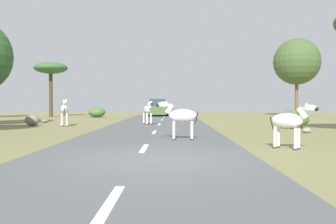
{
  "coord_description": "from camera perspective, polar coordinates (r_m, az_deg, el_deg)",
  "views": [
    {
      "loc": [
        0.45,
        -8.97,
        1.43
      ],
      "look_at": [
        0.15,
        13.33,
        0.84
      ],
      "focal_mm": 39.21,
      "sensor_mm": 36.0,
      "label": 1
    }
  ],
  "objects": [
    {
      "name": "ground_plane",
      "position": [
        9.09,
        -2.11,
        -7.56
      ],
      "size": [
        90.0,
        90.0,
        0.0
      ],
      "primitive_type": "plane",
      "color": "olive"
    },
    {
      "name": "road",
      "position": [
        9.12,
        -4.71,
        -7.38
      ],
      "size": [
        6.0,
        64.0,
        0.05
      ],
      "primitive_type": "cube",
      "color": "#56595B",
      "rests_on": "ground_plane"
    },
    {
      "name": "lane_markings",
      "position": [
        8.13,
        -5.39,
        -8.27
      ],
      "size": [
        0.16,
        56.0,
        0.01
      ],
      "color": "silver",
      "rests_on": "road"
    },
    {
      "name": "zebra_0",
      "position": [
        23.02,
        -3.16,
        0.29
      ],
      "size": [
        0.82,
        1.51,
        1.5
      ],
      "rotation": [
        0.0,
        0.0,
        3.52
      ],
      "color": "silver",
      "rests_on": "road"
    },
    {
      "name": "zebra_1",
      "position": [
        13.54,
        1.94,
        -0.63
      ],
      "size": [
        1.56,
        0.41,
        1.47
      ],
      "rotation": [
        0.0,
        0.0,
        1.57
      ],
      "color": "silver",
      "rests_on": "road"
    },
    {
      "name": "zebra_2",
      "position": [
        22.91,
        -15.77,
        0.35
      ],
      "size": [
        0.72,
        1.73,
        1.66
      ],
      "rotation": [
        0.0,
        0.0,
        0.25
      ],
      "color": "silver",
      "rests_on": "ground_plane"
    },
    {
      "name": "zebra_3",
      "position": [
        11.81,
        18.36,
        -1.39
      ],
      "size": [
        1.28,
        1.12,
        1.43
      ],
      "rotation": [
        0.0,
        0.0,
        4.02
      ],
      "color": "silver",
      "rests_on": "ground_plane"
    },
    {
      "name": "car_0",
      "position": [
        37.49,
        -1.53,
        0.62
      ],
      "size": [
        2.09,
        4.37,
        1.74
      ],
      "rotation": [
        0.0,
        0.0,
        -0.02
      ],
      "color": "#476B38",
      "rests_on": "road"
    },
    {
      "name": "tree_6",
      "position": [
        40.53,
        19.39,
        7.37
      ],
      "size": [
        4.77,
        4.77,
        8.03
      ],
      "color": "brown",
      "rests_on": "ground_plane"
    },
    {
      "name": "tree_7",
      "position": [
        38.12,
        -17.78,
        6.38
      ],
      "size": [
        3.25,
        3.25,
        5.4
      ],
      "color": "#4C3823",
      "rests_on": "ground_plane"
    },
    {
      "name": "bush_0",
      "position": [
        21.36,
        18.9,
        -1.08
      ],
      "size": [
        1.66,
        1.49,
        1.0
      ],
      "primitive_type": "ellipsoid",
      "color": "#4C7038",
      "rests_on": "ground_plane"
    },
    {
      "name": "bush_1",
      "position": [
        35.71,
        -11.0,
        -0.03
      ],
      "size": [
        1.63,
        1.46,
        0.98
      ],
      "primitive_type": "ellipsoid",
      "color": "#4C7038",
      "rests_on": "ground_plane"
    },
    {
      "name": "rock_0",
      "position": [
        23.98,
        -20.37,
        -1.21
      ],
      "size": [
        0.87,
        0.72,
        0.67
      ],
      "primitive_type": "ellipsoid",
      "color": "gray",
      "rests_on": "ground_plane"
    },
    {
      "name": "rock_1",
      "position": [
        26.81,
        -18.62,
        -1.34
      ],
      "size": [
        0.46,
        0.5,
        0.27
      ],
      "primitive_type": "ellipsoid",
      "color": "gray",
      "rests_on": "ground_plane"
    },
    {
      "name": "rock_2",
      "position": [
        18.32,
        20.73,
        -2.68
      ],
      "size": [
        0.44,
        0.35,
        0.25
      ],
      "primitive_type": "ellipsoid",
      "color": "gray",
      "rests_on": "ground_plane"
    }
  ]
}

